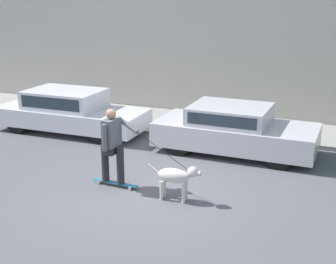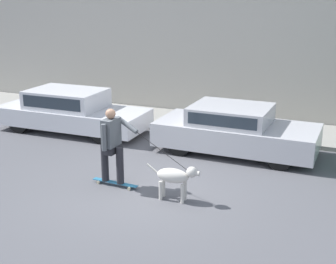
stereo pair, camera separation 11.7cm
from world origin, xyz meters
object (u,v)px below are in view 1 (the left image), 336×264
(parked_car_1, at_px, (234,130))
(skateboarder, at_px, (112,143))
(dog, at_px, (176,177))
(parked_car_0, at_px, (70,112))

(parked_car_1, xyz_separation_m, skateboarder, (-1.83, -3.16, 0.37))
(parked_car_1, height_order, dog, parked_car_1)
(dog, bearing_deg, parked_car_0, 143.15)
(parked_car_1, distance_m, dog, 3.34)
(parked_car_1, height_order, skateboarder, skateboarder)
(parked_car_0, bearing_deg, parked_car_1, -0.67)
(parked_car_1, bearing_deg, parked_car_0, -179.46)
(dog, bearing_deg, parked_car_1, 82.95)
(parked_car_0, xyz_separation_m, parked_car_1, (5.02, 0.00, -0.01))
(parked_car_1, bearing_deg, skateboarder, -119.54)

